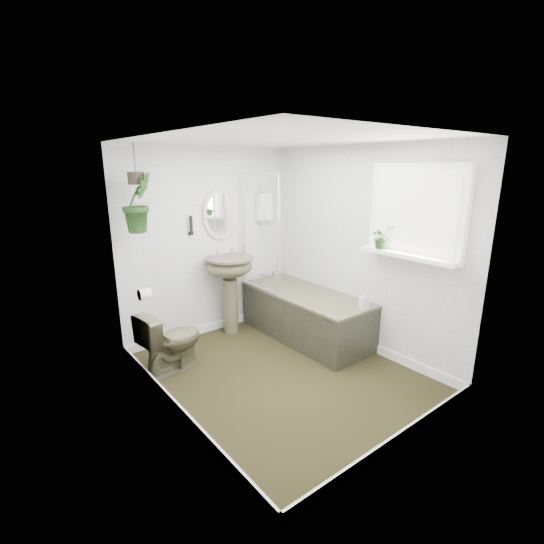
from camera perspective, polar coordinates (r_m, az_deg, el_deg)
floor at (r=4.22m, az=1.30°, el=-14.47°), size 2.30×2.80×0.02m
ceiling at (r=3.67m, az=1.53°, el=18.84°), size 2.30×2.80×0.02m
wall_back at (r=4.92m, az=-9.10°, el=4.17°), size 2.30×0.02×2.30m
wall_front at (r=2.88m, az=19.56°, el=-4.53°), size 2.30×0.02×2.30m
wall_left at (r=3.20m, az=-14.90°, el=-2.21°), size 0.02×2.80×2.30m
wall_right at (r=4.58m, az=12.69°, el=3.17°), size 0.02×2.80×2.30m
skirting at (r=4.19m, az=1.30°, el=-13.76°), size 2.30×2.80×0.10m
bathtub at (r=4.90m, az=4.87°, el=-6.21°), size 0.72×1.72×0.58m
bath_screen at (r=4.80m, az=-1.77°, el=5.65°), size 0.04×0.72×1.40m
shower_box at (r=5.24m, az=-1.15°, el=9.44°), size 0.20×0.10×0.35m
oval_mirror at (r=4.91m, az=-7.52°, el=8.34°), size 0.46×0.03×0.62m
wall_sconce at (r=4.72m, az=-11.61°, el=6.66°), size 0.04×0.04×0.22m
toilet_roll_holder at (r=3.92m, az=-17.95°, el=-3.06°), size 0.11×0.11×0.11m
window_recess at (r=4.05m, az=20.18°, el=8.23°), size 0.08×1.00×0.90m
window_sill at (r=4.06m, az=19.11°, el=2.30°), size 0.18×1.00×0.04m
window_blinds at (r=4.01m, az=19.83°, el=8.20°), size 0.01×0.86×0.76m
toilet at (r=4.25m, az=-14.38°, el=-9.56°), size 0.70×0.47×0.67m
pedestal_sink at (r=4.97m, az=-6.04°, el=-3.37°), size 0.61×0.53×1.00m
sill_plant at (r=4.17m, az=15.65°, el=4.91°), size 0.26×0.24×0.24m
hanging_plant at (r=4.17m, az=-18.81°, el=9.50°), size 0.39×0.35×0.59m
soap_bottle at (r=4.35m, az=13.23°, el=-4.01°), size 0.10×0.11×0.19m
hanging_pot at (r=4.15m, az=-19.09°, el=12.72°), size 0.16×0.16×0.12m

